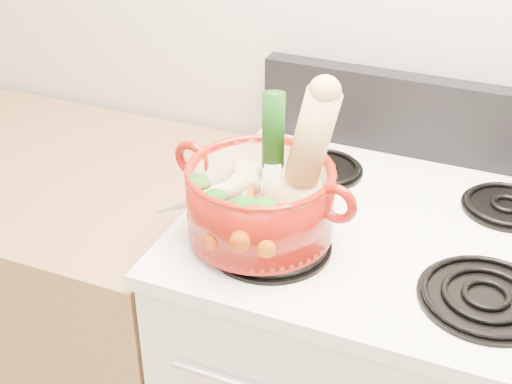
% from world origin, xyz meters
% --- Properties ---
extents(cooktop, '(0.78, 0.67, 0.03)m').
position_xyz_m(cooktop, '(0.00, 1.40, 0.93)').
color(cooktop, silver).
rests_on(cooktop, stove_body).
extents(control_backsplash, '(0.76, 0.05, 0.18)m').
position_xyz_m(control_backsplash, '(0.00, 1.70, 1.04)').
color(control_backsplash, black).
rests_on(control_backsplash, cooktop).
extents(burner_front_left, '(0.22, 0.22, 0.02)m').
position_xyz_m(burner_front_left, '(-0.19, 1.24, 0.96)').
color(burner_front_left, black).
rests_on(burner_front_left, cooktop).
extents(burner_front_right, '(0.22, 0.22, 0.02)m').
position_xyz_m(burner_front_right, '(0.19, 1.24, 0.96)').
color(burner_front_right, black).
rests_on(burner_front_right, cooktop).
extents(burner_back_left, '(0.17, 0.17, 0.02)m').
position_xyz_m(burner_back_left, '(-0.19, 1.54, 0.96)').
color(burner_back_left, black).
rests_on(burner_back_left, cooktop).
extents(burner_back_right, '(0.17, 0.17, 0.02)m').
position_xyz_m(burner_back_right, '(0.19, 1.54, 0.96)').
color(burner_back_right, black).
rests_on(burner_back_right, cooktop).
extents(dutch_oven, '(0.30, 0.30, 0.13)m').
position_xyz_m(dutch_oven, '(-0.22, 1.26, 1.03)').
color(dutch_oven, maroon).
rests_on(dutch_oven, burner_front_left).
extents(pot_handle_left, '(0.08, 0.03, 0.07)m').
position_xyz_m(pot_handle_left, '(-0.36, 1.28, 1.08)').
color(pot_handle_left, maroon).
rests_on(pot_handle_left, dutch_oven).
extents(pot_handle_right, '(0.08, 0.03, 0.07)m').
position_xyz_m(pot_handle_right, '(-0.07, 1.23, 1.08)').
color(pot_handle_right, maroon).
rests_on(pot_handle_right, dutch_oven).
extents(squash, '(0.18, 0.14, 0.28)m').
position_xyz_m(squash, '(-0.15, 1.28, 1.12)').
color(squash, '#E0BC73').
rests_on(squash, dutch_oven).
extents(leek, '(0.05, 0.06, 0.25)m').
position_xyz_m(leek, '(-0.20, 1.27, 1.12)').
color(leek, white).
rests_on(leek, dutch_oven).
extents(ginger, '(0.09, 0.08, 0.04)m').
position_xyz_m(ginger, '(-0.18, 1.33, 1.02)').
color(ginger, '#D1BE80').
rests_on(ginger, dutch_oven).
extents(parsnip_0, '(0.17, 0.23, 0.07)m').
position_xyz_m(parsnip_0, '(-0.25, 1.29, 1.02)').
color(parsnip_0, beige).
rests_on(parsnip_0, dutch_oven).
extents(parsnip_1, '(0.09, 0.21, 0.06)m').
position_xyz_m(parsnip_1, '(-0.30, 1.28, 1.02)').
color(parsnip_1, beige).
rests_on(parsnip_1, dutch_oven).
extents(parsnip_2, '(0.15, 0.21, 0.06)m').
position_xyz_m(parsnip_2, '(-0.26, 1.29, 1.03)').
color(parsnip_2, beige).
rests_on(parsnip_2, dutch_oven).
extents(parsnip_3, '(0.17, 0.16, 0.06)m').
position_xyz_m(parsnip_3, '(-0.31, 1.24, 1.03)').
color(parsnip_3, beige).
rests_on(parsnip_3, dutch_oven).
extents(carrot_0, '(0.07, 0.16, 0.05)m').
position_xyz_m(carrot_0, '(-0.24, 1.20, 1.01)').
color(carrot_0, '#DB450A').
rests_on(carrot_0, dutch_oven).
extents(carrot_1, '(0.12, 0.12, 0.04)m').
position_xyz_m(carrot_1, '(-0.27, 1.22, 1.02)').
color(carrot_1, '#CC3D0A').
rests_on(carrot_1, dutch_oven).
extents(carrot_2, '(0.10, 0.17, 0.05)m').
position_xyz_m(carrot_2, '(-0.19, 1.21, 1.03)').
color(carrot_2, '#D8670A').
rests_on(carrot_2, dutch_oven).
extents(carrot_3, '(0.13, 0.09, 0.04)m').
position_xyz_m(carrot_3, '(-0.24, 1.20, 1.03)').
color(carrot_3, '#DE540B').
rests_on(carrot_3, dutch_oven).
extents(carrot_4, '(0.08, 0.18, 0.05)m').
position_xyz_m(carrot_4, '(-0.22, 1.20, 1.04)').
color(carrot_4, '#BD4809').
rests_on(carrot_4, dutch_oven).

